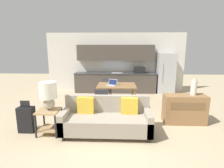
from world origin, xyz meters
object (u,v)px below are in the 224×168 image
couch (106,119)px  laptop (112,84)px  side_table (49,118)px  dining_chair_far_left (106,88)px  dining_chair_near_left (102,100)px  refrigerator (165,73)px  table_lamp (48,94)px  credenza (184,109)px  vase (194,87)px  dining_table (116,87)px  suitcase (27,119)px

couch → laptop: laptop is taller
side_table → dining_chair_far_left: dining_chair_far_left is taller
dining_chair_near_left → refrigerator: bearing=-129.3°
side_table → table_lamp: 0.58m
refrigerator → dining_chair_near_left: (-2.59, -2.82, -0.41)m
table_lamp → dining_chair_near_left: size_ratio=0.81×
credenza → dining_chair_far_left: 3.09m
table_lamp → vase: (3.62, 0.76, 0.01)m
credenza → dining_table: bearing=145.2°
refrigerator → dining_chair_far_left: 2.87m
credenza → suitcase: size_ratio=1.40×
vase → laptop: bearing=152.2°
refrigerator → laptop: refrigerator is taller
couch → laptop: size_ratio=5.17×
refrigerator → laptop: 3.13m
refrigerator → dining_table: (-2.17, -2.01, -0.19)m
table_lamp → dining_chair_near_left: table_lamp is taller
dining_chair_near_left → laptop: bearing=-107.3°
refrigerator → credenza: size_ratio=1.62×
couch → vase: (2.28, 0.70, 0.64)m
dining_table → couch: bearing=-96.1°
vase → suitcase: 4.33m
vase → dining_chair_far_left: size_ratio=0.53×
dining_chair_near_left → dining_chair_far_left: (0.01, 1.62, 0.00)m
refrigerator → suitcase: refrigerator is taller
couch → dining_chair_far_left: (-0.20, 2.77, 0.13)m
refrigerator → vase: 3.27m
refrigerator → dining_chair_near_left: bearing=-132.6°
couch → side_table: bearing=-176.5°
couch → credenza: (2.06, 0.67, 0.04)m
couch → side_table: couch is taller
laptop → couch: bearing=-65.9°
side_table → dining_chair_far_left: (1.15, 2.86, 0.09)m
credenza → vase: vase is taller
couch → dining_chair_far_left: 2.78m
side_table → dining_chair_near_left: (1.14, 1.24, 0.09)m
dining_chair_far_left → laptop: laptop is taller
table_lamp → dining_chair_far_left: 3.09m
table_lamp → dining_table: bearing=52.5°
dining_table → laptop: (-0.15, -0.08, 0.12)m
suitcase → side_table: bearing=-5.9°
credenza → table_lamp: bearing=-167.9°
credenza → dining_chair_near_left: bearing=168.0°
dining_table → dining_chair_near_left: 0.94m
couch → dining_table: bearing=83.9°
dining_chair_near_left → suitcase: bearing=37.6°
refrigerator → table_lamp: refrigerator is taller
credenza → vase: (0.21, 0.03, 0.59)m
dining_chair_far_left → side_table: bearing=-104.3°
dining_table → side_table: size_ratio=2.24×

